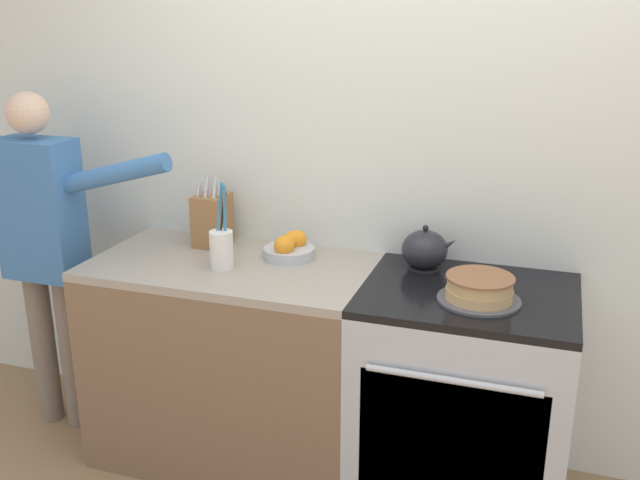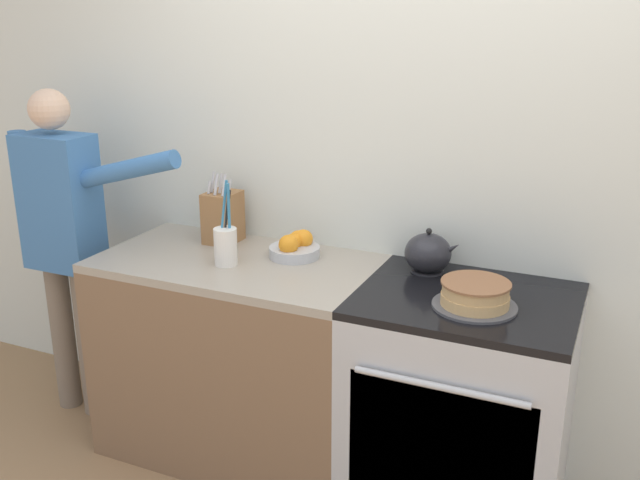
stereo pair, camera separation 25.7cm
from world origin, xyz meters
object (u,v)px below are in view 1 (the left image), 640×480
(stove_range, at_px, (461,398))
(utensil_crock, at_px, (221,247))
(person_baker, at_px, (45,237))
(layer_cake, at_px, (479,289))
(fruit_bowl, at_px, (290,248))
(tea_kettle, at_px, (425,250))
(knife_block, at_px, (212,219))

(stove_range, distance_m, utensil_crock, 1.12)
(utensil_crock, distance_m, person_baker, 0.88)
(layer_cake, distance_m, fruit_bowl, 0.84)
(stove_range, bearing_deg, tea_kettle, 136.41)
(layer_cake, distance_m, person_baker, 1.90)
(stove_range, xyz_separation_m, knife_block, (-1.14, 0.19, 0.57))
(knife_block, xyz_separation_m, person_baker, (-0.71, -0.23, -0.08))
(layer_cake, xyz_separation_m, utensil_crock, (-1.02, 0.02, 0.04))
(utensil_crock, bearing_deg, tea_kettle, 18.20)
(stove_range, height_order, layer_cake, layer_cake)
(fruit_bowl, bearing_deg, utensil_crock, -136.62)
(layer_cake, height_order, fruit_bowl, fruit_bowl)
(fruit_bowl, distance_m, person_baker, 1.11)
(stove_range, relative_size, tea_kettle, 3.99)
(stove_range, distance_m, knife_block, 1.29)
(tea_kettle, xyz_separation_m, person_baker, (-1.65, -0.23, -0.05))
(stove_range, relative_size, utensil_crock, 2.59)
(knife_block, bearing_deg, fruit_bowl, -7.40)
(utensil_crock, height_order, fruit_bowl, utensil_crock)
(knife_block, relative_size, fruit_bowl, 1.49)
(utensil_crock, xyz_separation_m, fruit_bowl, (0.21, 0.20, -0.04))
(stove_range, distance_m, layer_cake, 0.50)
(stove_range, xyz_separation_m, tea_kettle, (-0.20, 0.19, 0.53))
(tea_kettle, distance_m, utensil_crock, 0.82)
(fruit_bowl, bearing_deg, layer_cake, -15.39)
(knife_block, height_order, fruit_bowl, knife_block)
(tea_kettle, height_order, person_baker, person_baker)
(layer_cake, height_order, utensil_crock, utensil_crock)
(stove_range, distance_m, fruit_bowl, 0.92)
(stove_range, height_order, tea_kettle, tea_kettle)
(stove_range, bearing_deg, layer_cake, -61.26)
(layer_cake, xyz_separation_m, fruit_bowl, (-0.81, 0.22, -0.00))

